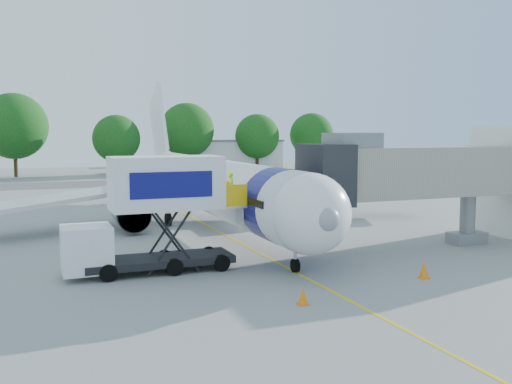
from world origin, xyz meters
name	(u,v)px	position (x,y,z in m)	size (l,w,h in m)	color
ground	(230,238)	(0.00, 0.00, 0.00)	(160.00, 160.00, 0.00)	#959593
guidance_line	(230,238)	(0.00, 0.00, 0.01)	(0.15, 70.00, 0.01)	yellow
taxiway_strip	(126,183)	(0.00, 42.00, 0.00)	(120.00, 10.00, 0.01)	#59595B
aircraft	(211,186)	(0.00, 4.12, 2.95)	(34.17, 37.73, 11.35)	white
jet_bridge	(406,173)	(7.99, -7.00, 4.34)	(13.90, 3.20, 6.60)	#ABA092
catering_hiloader	(152,215)	(-6.27, -7.00, 2.76)	(8.50, 2.44, 5.50)	black
ground_tug	(450,282)	(3.57, -16.07, 0.80)	(4.22, 3.00, 1.52)	white
safety_cone_a	(424,270)	(4.96, -12.71, 0.37)	(0.48, 0.48, 0.76)	orange
safety_cone_b	(303,296)	(-1.94, -14.27, 0.33)	(0.43, 0.43, 0.68)	orange
outbuilding_right	(234,155)	(22.00, 62.00, 2.66)	(16.40, 7.40, 5.30)	silver
tree_c	(14,126)	(-13.65, 57.79, 7.51)	(9.70, 9.70, 12.37)	#382314
tree_d	(116,139)	(0.86, 56.41, 5.65)	(7.30, 7.30, 9.31)	#382314
tree_e	(187,130)	(12.61, 58.60, 6.95)	(8.98, 8.98, 11.45)	#382314
tree_f	(257,136)	(25.01, 58.34, 5.93)	(7.66, 7.66, 9.77)	#382314
tree_g	(312,135)	(36.11, 59.50, 6.13)	(7.92, 7.92, 10.10)	#382314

